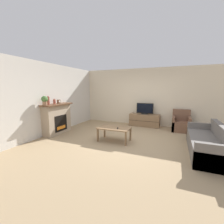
# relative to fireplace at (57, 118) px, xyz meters

# --- Properties ---
(ground_plane) EXTENTS (24.00, 24.00, 0.00)m
(ground_plane) POSITION_rel_fireplace_xyz_m (2.77, 0.35, -0.60)
(ground_plane) COLOR #9E8460
(wall_back) EXTENTS (12.00, 0.06, 2.70)m
(wall_back) POSITION_rel_fireplace_xyz_m (2.77, 2.81, 0.75)
(wall_back) COLOR beige
(wall_back) RESTS_ON ground
(wall_left) EXTENTS (0.06, 12.00, 2.70)m
(wall_left) POSITION_rel_fireplace_xyz_m (-0.23, 0.35, 0.75)
(wall_left) COLOR beige
(wall_left) RESTS_ON ground
(fireplace) EXTENTS (0.50, 1.30, 1.17)m
(fireplace) POSITION_rel_fireplace_xyz_m (0.00, 0.00, 0.00)
(fireplace) COLOR tan
(fireplace) RESTS_ON ground
(mantel_vase_left) EXTENTS (0.09, 0.09, 0.32)m
(mantel_vase_left) POSITION_rel_fireplace_xyz_m (0.02, -0.39, 0.73)
(mantel_vase_left) COLOR #994C3D
(mantel_vase_left) RESTS_ON fireplace
(mantel_vase_centre_left) EXTENTS (0.10, 0.10, 0.21)m
(mantel_vase_centre_left) POSITION_rel_fireplace_xyz_m (0.02, -0.10, 0.67)
(mantel_vase_centre_left) COLOR #994C3D
(mantel_vase_centre_left) RESTS_ON fireplace
(mantel_clock) EXTENTS (0.08, 0.11, 0.15)m
(mantel_clock) POSITION_rel_fireplace_xyz_m (0.02, 0.13, 0.65)
(mantel_clock) COLOR brown
(mantel_clock) RESTS_ON fireplace
(potted_plant) EXTENTS (0.22, 0.22, 0.33)m
(potted_plant) POSITION_rel_fireplace_xyz_m (0.02, -0.55, 0.76)
(potted_plant) COLOR #936B4C
(potted_plant) RESTS_ON fireplace
(tv_stand) EXTENTS (1.36, 0.49, 0.57)m
(tv_stand) POSITION_rel_fireplace_xyz_m (2.94, 2.50, -0.31)
(tv_stand) COLOR brown
(tv_stand) RESTS_ON ground
(tv) EXTENTS (0.77, 0.18, 0.51)m
(tv) POSITION_rel_fireplace_xyz_m (2.94, 2.50, 0.21)
(tv) COLOR black
(tv) RESTS_ON tv_stand
(armchair) EXTENTS (0.70, 0.76, 0.87)m
(armchair) POSITION_rel_fireplace_xyz_m (4.49, 2.31, -0.31)
(armchair) COLOR brown
(armchair) RESTS_ON ground
(coffee_table) EXTENTS (1.06, 0.60, 0.46)m
(coffee_table) POSITION_rel_fireplace_xyz_m (2.39, 0.07, -0.19)
(coffee_table) COLOR brown
(coffee_table) RESTS_ON ground
(remote) EXTENTS (0.09, 0.15, 0.02)m
(remote) POSITION_rel_fireplace_xyz_m (2.54, 0.01, -0.12)
(remote) COLOR black
(remote) RESTS_ON coffee_table
(couch) EXTENTS (0.83, 2.20, 0.79)m
(couch) POSITION_rel_fireplace_xyz_m (5.12, 0.15, -0.32)
(couch) COLOR #66605B
(couch) RESTS_ON ground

